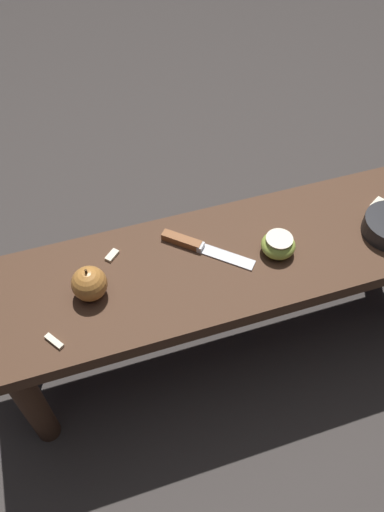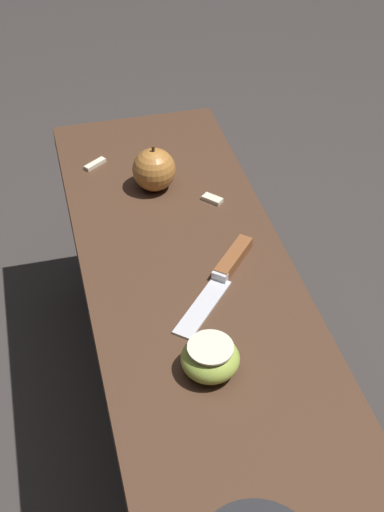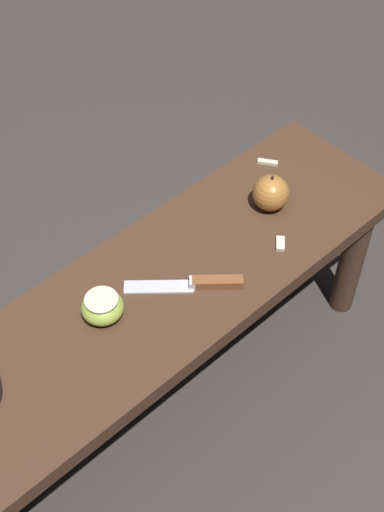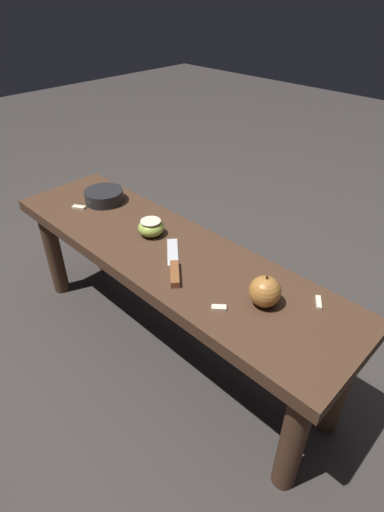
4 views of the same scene
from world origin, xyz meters
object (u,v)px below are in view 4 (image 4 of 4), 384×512
wooden_bench (167,268)px  apple_cut (151,227)px  knife (174,267)px  apple_whole (265,291)px  bowl (104,196)px

wooden_bench → apple_cut: (0.09, -0.02, 0.10)m
knife → apple_cut: bearing=20.0°
knife → apple_cut: 0.21m
knife → apple_cut: (0.19, -0.08, 0.02)m
apple_whole → bowl: 0.76m
apple_whole → apple_cut: apple_whole is taller
wooden_bench → apple_whole: bearing=-178.9°
wooden_bench → knife: 0.14m
knife → apple_whole: apple_whole is taller
knife → bowl: (0.49, -0.10, 0.01)m
wooden_bench → knife: knife is taller
apple_cut → wooden_bench: bearing=167.0°
knife → bowl: size_ratio=1.42×
wooden_bench → bowl: 0.41m
apple_whole → apple_cut: (0.46, -0.02, -0.01)m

